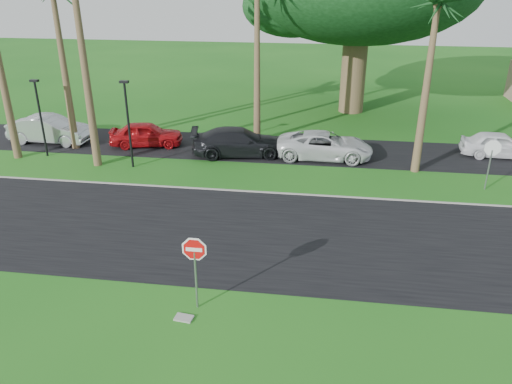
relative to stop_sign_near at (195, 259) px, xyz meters
The scene contains 15 objects.
ground 3.52m from the stop_sign_near, 99.46° to the left, with size 120.00×120.00×0.00m, color #185A16.
road 5.33m from the stop_sign_near, 95.71° to the left, with size 120.00×8.00×0.02m, color black.
parking_strip 15.61m from the stop_sign_near, 91.85° to the left, with size 120.00×5.00×0.02m, color black.
curb 9.23m from the stop_sign_near, 93.16° to the left, with size 120.00×0.12×0.06m, color gray.
stop_sign_near is the anchor object (origin of this frame).
stop_sign_far 15.91m from the stop_sign_near, 43.73° to the left, with size 1.05×0.07×2.62m.
palm_right_near 16.81m from the stop_sign_near, 56.82° to the left, with size 5.00×5.00×9.50m.
streetlight_left 17.34m from the stop_sign_near, 133.83° to the left, with size 0.45×0.25×4.34m.
streetlight_right 13.24m from the stop_sign_near, 119.48° to the left, with size 0.45×0.25×4.64m.
car_silver 19.68m from the stop_sign_near, 131.25° to the left, with size 1.74×4.99×1.65m, color #AFB3B7.
car_red 16.53m from the stop_sign_near, 114.81° to the left, with size 1.72×4.27×1.45m, color #A90E12.
car_dark 14.20m from the stop_sign_near, 94.57° to the left, with size 2.18×5.37×1.56m, color black.
car_minivan 14.84m from the stop_sign_near, 75.48° to the left, with size 2.45×5.31×1.48m, color silver.
car_pickup 20.88m from the stop_sign_near, 49.80° to the left, with size 1.67×4.16×1.42m, color white.
utility_slab 1.87m from the stop_sign_near, 112.98° to the right, with size 0.55×0.35×0.06m, color gray.
Camera 1 is at (4.15, -15.50, 9.69)m, focal length 35.00 mm.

